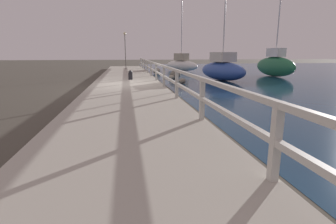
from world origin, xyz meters
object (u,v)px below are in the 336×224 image
dock_lamp (125,42)px  sailboat_green (275,65)px  mooring_bollard (130,75)px  sailboat_white (181,64)px  sailboat_blue (222,69)px

dock_lamp → sailboat_green: sailboat_green is taller
mooring_bollard → sailboat_white: 12.34m
sailboat_blue → sailboat_green: bearing=9.0°
dock_lamp → sailboat_green: 13.22m
sailboat_green → sailboat_blue: size_ratio=0.78×
dock_lamp → sailboat_blue: bearing=-55.9°
sailboat_green → sailboat_white: bearing=121.9°
sailboat_green → sailboat_white: size_ratio=0.73×
sailboat_blue → sailboat_white: sailboat_white is taller
dock_lamp → sailboat_blue: sailboat_blue is taller
dock_lamp → mooring_bollard: bearing=-88.8°
sailboat_green → mooring_bollard: bearing=-166.6°
mooring_bollard → sailboat_green: sailboat_green is taller
sailboat_white → mooring_bollard: bearing=-139.0°
mooring_bollard → dock_lamp: dock_lamp is taller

